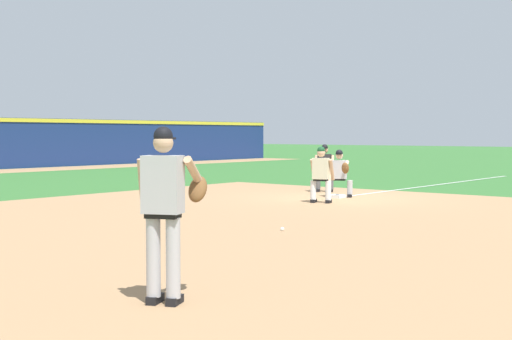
{
  "coord_description": "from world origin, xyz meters",
  "views": [
    {
      "loc": [
        -16.72,
        -10.71,
        1.78
      ],
      "look_at": [
        -8.14,
        -3.73,
        1.22
      ],
      "focal_mm": 50.0,
      "sensor_mm": 36.0,
      "label": 1
    }
  ],
  "objects_px": {
    "baseball": "(282,229)",
    "pitcher": "(166,204)",
    "first_baseman": "(340,171)",
    "first_base_bag": "(337,196)",
    "baserunner": "(321,172)",
    "umpire": "(325,166)"
  },
  "relations": [
    {
      "from": "baseball",
      "to": "umpire",
      "type": "xyz_separation_m",
      "value": [
        7.8,
        4.27,
        0.76
      ]
    },
    {
      "from": "first_baseman",
      "to": "baseball",
      "type": "bearing_deg",
      "value": -155.89
    },
    {
      "from": "first_base_bag",
      "to": "pitcher",
      "type": "bearing_deg",
      "value": -155.34
    },
    {
      "from": "pitcher",
      "to": "first_baseman",
      "type": "bearing_deg",
      "value": 24.46
    },
    {
      "from": "pitcher",
      "to": "baserunner",
      "type": "height_order",
      "value": "pitcher"
    },
    {
      "from": "umpire",
      "to": "pitcher",
      "type": "bearing_deg",
      "value": -152.79
    },
    {
      "from": "first_baseman",
      "to": "umpire",
      "type": "relative_size",
      "value": 0.92
    },
    {
      "from": "baseball",
      "to": "pitcher",
      "type": "relative_size",
      "value": 0.04
    },
    {
      "from": "first_base_bag",
      "to": "baseball",
      "type": "height_order",
      "value": "first_base_bag"
    },
    {
      "from": "first_base_bag",
      "to": "umpire",
      "type": "distance_m",
      "value": 2.14
    },
    {
      "from": "first_baseman",
      "to": "baserunner",
      "type": "height_order",
      "value": "baserunner"
    },
    {
      "from": "pitcher",
      "to": "umpire",
      "type": "height_order",
      "value": "pitcher"
    },
    {
      "from": "first_base_bag",
      "to": "pitcher",
      "type": "height_order",
      "value": "pitcher"
    },
    {
      "from": "first_base_bag",
      "to": "baseball",
      "type": "relative_size",
      "value": 5.14
    },
    {
      "from": "pitcher",
      "to": "first_baseman",
      "type": "distance_m",
      "value": 12.94
    },
    {
      "from": "first_baseman",
      "to": "baserunner",
      "type": "relative_size",
      "value": 0.92
    },
    {
      "from": "first_base_bag",
      "to": "umpire",
      "type": "bearing_deg",
      "value": 43.68
    },
    {
      "from": "first_baseman",
      "to": "umpire",
      "type": "distance_m",
      "value": 1.84
    },
    {
      "from": "first_base_bag",
      "to": "baseball",
      "type": "distance_m",
      "value": 6.98
    },
    {
      "from": "baserunner",
      "to": "pitcher",
      "type": "bearing_deg",
      "value": -154.34
    },
    {
      "from": "baseball",
      "to": "first_baseman",
      "type": "relative_size",
      "value": 0.06
    },
    {
      "from": "baserunner",
      "to": "first_baseman",
      "type": "bearing_deg",
      "value": 16.88
    }
  ]
}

